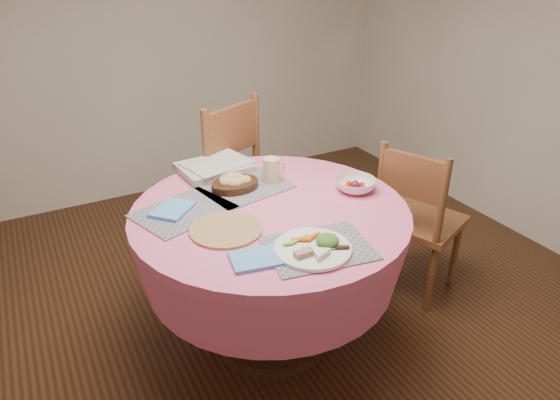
{
  "coord_description": "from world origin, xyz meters",
  "views": [
    {
      "loc": [
        -0.89,
        -1.74,
        1.79
      ],
      "look_at": [
        0.05,
        0.0,
        0.78
      ],
      "focal_mm": 32.0,
      "sensor_mm": 36.0,
      "label": 1
    }
  ],
  "objects": [
    {
      "name": "placemat_front",
      "position": [
        0.01,
        -0.38,
        0.75
      ],
      "size": [
        0.44,
        0.36,
        0.01
      ],
      "primitive_type": "cube",
      "rotation": [
        0.0,
        0.0,
        -0.17
      ],
      "color": "#178170",
      "rests_on": "dining_table"
    },
    {
      "name": "newspaper_stack",
      "position": [
        -0.07,
        0.5,
        0.78
      ],
      "size": [
        0.38,
        0.32,
        0.04
      ],
      "rotation": [
        0.0,
        0.0,
        0.07
      ],
      "color": "silver",
      "rests_on": "dining_table"
    },
    {
      "name": "fruit_bowl",
      "position": [
        0.44,
        -0.03,
        0.78
      ],
      "size": [
        0.19,
        0.19,
        0.06
      ],
      "rotation": [
        0.0,
        0.0,
        0.01
      ],
      "color": "white",
      "rests_on": "dining_table"
    },
    {
      "name": "chair_back",
      "position": [
        0.06,
        0.82,
        0.55
      ],
      "size": [
        0.63,
        0.62,
        1.05
      ],
      "rotation": [
        0.0,
        0.0,
        3.56
      ],
      "color": "brown",
      "rests_on": "ground"
    },
    {
      "name": "dining_table",
      "position": [
        0.0,
        0.0,
        0.56
      ],
      "size": [
        1.24,
        1.24,
        0.75
      ],
      "color": "pink",
      "rests_on": "ground"
    },
    {
      "name": "ground",
      "position": [
        0.0,
        0.0,
        0.0
      ],
      "size": [
        4.0,
        4.0,
        0.0
      ],
      "primitive_type": "plane",
      "color": "#331C0F",
      "rests_on": "ground"
    },
    {
      "name": "placemat_back",
      "position": [
        -0.01,
        0.24,
        0.75
      ],
      "size": [
        0.45,
        0.37,
        0.01
      ],
      "primitive_type": "cube",
      "rotation": [
        0.0,
        0.0,
        0.19
      ],
      "color": "#178170",
      "rests_on": "dining_table"
    },
    {
      "name": "wicker_trivet",
      "position": [
        -0.25,
        -0.09,
        0.76
      ],
      "size": [
        0.3,
        0.3,
        0.01
      ],
      "primitive_type": "cylinder",
      "color": "#A16D45",
      "rests_on": "dining_table"
    },
    {
      "name": "napkin_far",
      "position": [
        -0.39,
        0.17,
        0.76
      ],
      "size": [
        0.23,
        0.22,
        0.01
      ],
      "primitive_type": "cube",
      "rotation": [
        0.0,
        0.0,
        0.74
      ],
      "color": "#589BE4",
      "rests_on": "placemat_left"
    },
    {
      "name": "napkin_near",
      "position": [
        -0.24,
        -0.34,
        0.76
      ],
      "size": [
        0.2,
        0.17,
        0.01
      ],
      "primitive_type": "cube",
      "rotation": [
        0.0,
        0.0,
        -0.19
      ],
      "color": "#589BE4",
      "rests_on": "dining_table"
    },
    {
      "name": "chair_right",
      "position": [
        0.89,
        -0.01,
        0.47
      ],
      "size": [
        0.53,
        0.54,
        0.9
      ],
      "rotation": [
        0.0,
        0.0,
        1.95
      ],
      "color": "brown",
      "rests_on": "ground"
    },
    {
      "name": "latte_mug",
      "position": [
        0.14,
        0.25,
        0.81
      ],
      "size": [
        0.12,
        0.08,
        0.12
      ],
      "color": "beige",
      "rests_on": "placemat_back"
    },
    {
      "name": "bread_bowl",
      "position": [
        -0.06,
        0.25,
        0.79
      ],
      "size": [
        0.23,
        0.23,
        0.08
      ],
      "color": "black",
      "rests_on": "placemat_back"
    },
    {
      "name": "placemat_left",
      "position": [
        -0.35,
        0.15,
        0.75
      ],
      "size": [
        0.47,
        0.41,
        0.01
      ],
      "primitive_type": "cube",
      "rotation": [
        0.0,
        0.0,
        0.32
      ],
      "color": "#178170",
      "rests_on": "dining_table"
    },
    {
      "name": "dinner_plate",
      "position": [
        -0.01,
        -0.39,
        0.77
      ],
      "size": [
        0.3,
        0.3,
        0.05
      ],
      "rotation": [
        0.0,
        0.0,
        0.01
      ],
      "color": "white",
      "rests_on": "placemat_front"
    }
  ]
}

